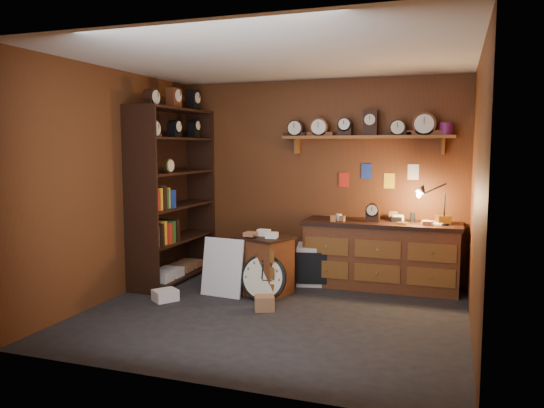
{
  "coord_description": "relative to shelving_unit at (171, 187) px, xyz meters",
  "views": [
    {
      "loc": [
        1.8,
        -5.27,
        1.8
      ],
      "look_at": [
        -0.14,
        0.35,
        1.15
      ],
      "focal_mm": 35.0,
      "sensor_mm": 36.0,
      "label": 1
    }
  ],
  "objects": [
    {
      "name": "floor",
      "position": [
        1.79,
        -0.98,
        -1.25
      ],
      "size": [
        4.0,
        4.0,
        0.0
      ],
      "primitive_type": "plane",
      "color": "black",
      "rests_on": "ground"
    },
    {
      "name": "room_shell",
      "position": [
        1.84,
        -0.87,
        0.47
      ],
      "size": [
        4.02,
        3.62,
        2.71
      ],
      "color": "#5B2F15",
      "rests_on": "ground"
    },
    {
      "name": "shelving_unit",
      "position": [
        0.0,
        0.0,
        0.0
      ],
      "size": [
        0.47,
        1.6,
        2.58
      ],
      "color": "black",
      "rests_on": "ground"
    },
    {
      "name": "workbench",
      "position": [
        2.73,
        0.49,
        -0.78
      ],
      "size": [
        1.97,
        0.66,
        1.36
      ],
      "color": "brown",
      "rests_on": "ground"
    },
    {
      "name": "low_cabinet",
      "position": [
        1.42,
        -0.27,
        -0.86
      ],
      "size": [
        0.77,
        0.71,
        0.8
      ],
      "rotation": [
        0.0,
        0.0,
        -0.35
      ],
      "color": "brown",
      "rests_on": "ground"
    },
    {
      "name": "big_round_clock",
      "position": [
        1.51,
        -0.54,
        -0.98
      ],
      "size": [
        0.55,
        0.17,
        0.55
      ],
      "color": "black",
      "rests_on": "ground"
    },
    {
      "name": "white_panel",
      "position": [
        0.98,
        -0.52,
        -1.25
      ],
      "size": [
        0.55,
        0.2,
        0.71
      ],
      "primitive_type": "cube",
      "rotation": [
        -0.17,
        0.0,
        -0.1
      ],
      "color": "silver",
      "rests_on": "ground"
    },
    {
      "name": "mini_fridge",
      "position": [
        1.9,
        0.41,
        -1.0
      ],
      "size": [
        0.58,
        0.6,
        0.51
      ],
      "rotation": [
        0.0,
        0.0,
        0.22
      ],
      "color": "silver",
      "rests_on": "ground"
    },
    {
      "name": "floor_box_a",
      "position": [
        1.29,
        -0.3,
        -1.18
      ],
      "size": [
        0.32,
        0.3,
        0.16
      ],
      "primitive_type": "cube",
      "rotation": [
        0.0,
        0.0,
        0.47
      ],
      "color": "#976641",
      "rests_on": "ground"
    },
    {
      "name": "floor_box_b",
      "position": [
        0.43,
        -0.94,
        -1.19
      ],
      "size": [
        0.33,
        0.34,
        0.13
      ],
      "primitive_type": "cube",
      "rotation": [
        0.0,
        0.0,
        -0.62
      ],
      "color": "white",
      "rests_on": "ground"
    },
    {
      "name": "floor_box_c",
      "position": [
        1.66,
        -0.9,
        -1.17
      ],
      "size": [
        0.27,
        0.25,
        0.16
      ],
      "primitive_type": "cube",
      "rotation": [
        0.0,
        0.0,
        0.41
      ],
      "color": "#976641",
      "rests_on": "ground"
    }
  ]
}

